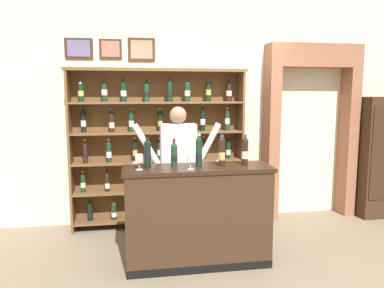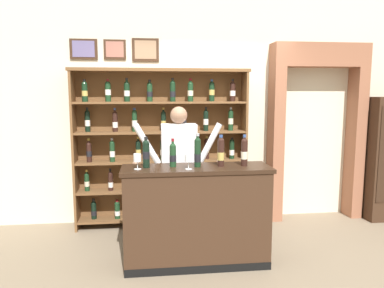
# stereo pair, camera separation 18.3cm
# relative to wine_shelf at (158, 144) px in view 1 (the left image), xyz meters

# --- Properties ---
(ground_plane) EXTENTS (14.00, 14.00, 0.02)m
(ground_plane) POSITION_rel_wine_shelf_xyz_m (0.48, -1.23, -1.12)
(ground_plane) COLOR #7A6B56
(back_wall) EXTENTS (12.00, 0.19, 3.39)m
(back_wall) POSITION_rel_wine_shelf_xyz_m (0.48, 0.28, 0.58)
(back_wall) COLOR beige
(back_wall) RESTS_ON ground
(wine_shelf) EXTENTS (2.30, 0.32, 2.09)m
(wine_shelf) POSITION_rel_wine_shelf_xyz_m (0.00, 0.00, 0.00)
(wine_shelf) COLOR brown
(wine_shelf) RESTS_ON ground
(archway_doorway) EXTENTS (1.34, 0.45, 2.45)m
(archway_doorway) POSITION_rel_wine_shelf_xyz_m (2.18, 0.15, 0.28)
(archway_doorway) COLOR #935B42
(archway_doorway) RESTS_ON ground
(tasting_counter) EXTENTS (1.52, 0.48, 1.04)m
(tasting_counter) POSITION_rel_wine_shelf_xyz_m (0.31, -1.23, -0.60)
(tasting_counter) COLOR #382316
(tasting_counter) RESTS_ON ground
(shopkeeper) EXTENTS (1.03, 0.22, 1.63)m
(shopkeeper) POSITION_rel_wine_shelf_xyz_m (0.17, -0.76, -0.12)
(shopkeeper) COLOR #2D3347
(shopkeeper) RESTS_ON ground
(tasting_bottle_riserva) EXTENTS (0.07, 0.07, 0.31)m
(tasting_bottle_riserva) POSITION_rel_wine_shelf_xyz_m (-0.19, -1.20, 0.07)
(tasting_bottle_riserva) COLOR black
(tasting_bottle_riserva) RESTS_ON tasting_counter
(tasting_bottle_grappa) EXTENTS (0.07, 0.07, 0.29)m
(tasting_bottle_grappa) POSITION_rel_wine_shelf_xyz_m (0.08, -1.19, 0.05)
(tasting_bottle_grappa) COLOR #19381E
(tasting_bottle_grappa) RESTS_ON tasting_counter
(tasting_bottle_bianco) EXTENTS (0.07, 0.07, 0.34)m
(tasting_bottle_bianco) POSITION_rel_wine_shelf_xyz_m (0.32, -1.22, 0.07)
(tasting_bottle_bianco) COLOR black
(tasting_bottle_bianco) RESTS_ON tasting_counter
(tasting_bottle_chianti) EXTENTS (0.07, 0.07, 0.32)m
(tasting_bottle_chianti) POSITION_rel_wine_shelf_xyz_m (0.56, -1.22, 0.07)
(tasting_bottle_chianti) COLOR black
(tasting_bottle_chianti) RESTS_ON tasting_counter
(tasting_bottle_super_tuscan) EXTENTS (0.07, 0.07, 0.32)m
(tasting_bottle_super_tuscan) POSITION_rel_wine_shelf_xyz_m (0.81, -1.23, 0.07)
(tasting_bottle_super_tuscan) COLOR black
(tasting_bottle_super_tuscan) RESTS_ON tasting_counter
(wine_glass_right) EXTENTS (0.08, 0.08, 0.15)m
(wine_glass_right) POSITION_rel_wine_shelf_xyz_m (-0.28, -1.28, 0.03)
(wine_glass_right) COLOR silver
(wine_glass_right) RESTS_ON tasting_counter
(wine_glass_spare) EXTENTS (0.07, 0.07, 0.15)m
(wine_glass_spare) POSITION_rel_wine_shelf_xyz_m (0.22, -1.34, 0.03)
(wine_glass_spare) COLOR silver
(wine_glass_spare) RESTS_ON tasting_counter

